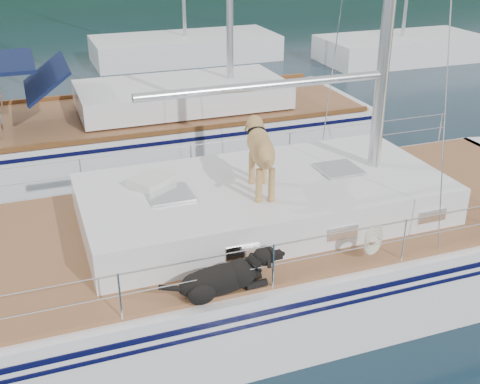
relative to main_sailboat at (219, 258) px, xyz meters
name	(u,v)px	position (x,y,z in m)	size (l,w,h in m)	color
ground	(214,297)	(-0.09, 0.01, -0.68)	(120.00, 120.00, 0.00)	black
main_sailboat	(219,258)	(0.00, 0.00, 0.00)	(12.00, 3.80, 14.01)	white
neighbor_sailboat	(139,133)	(0.04, 6.13, -0.05)	(11.00, 3.50, 13.30)	white
bg_boat_center	(185,48)	(3.91, 16.01, -0.23)	(7.20, 3.00, 11.65)	white
bg_boat_east	(401,49)	(11.91, 13.01, -0.22)	(6.40, 3.00, 11.65)	white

